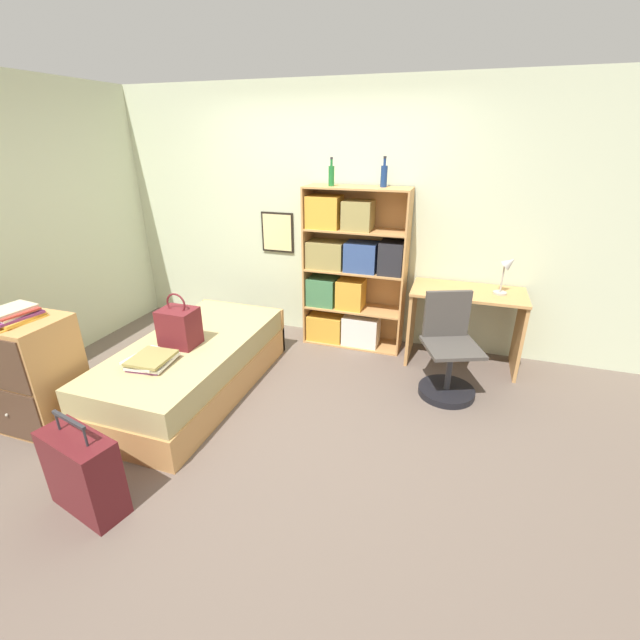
{
  "coord_description": "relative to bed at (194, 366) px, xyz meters",
  "views": [
    {
      "loc": [
        1.32,
        -2.75,
        2.09
      ],
      "look_at": [
        0.34,
        0.19,
        0.75
      ],
      "focal_mm": 24.0,
      "sensor_mm": 36.0,
      "label": 1
    }
  ],
  "objects": [
    {
      "name": "ground_plane",
      "position": [
        0.76,
        -0.02,
        -0.23
      ],
      "size": [
        14.0,
        14.0,
        0.0
      ],
      "primitive_type": "plane",
      "color": "#66564C"
    },
    {
      "name": "wall_back",
      "position": [
        0.76,
        1.57,
        1.07
      ],
      "size": [
        10.0,
        0.09,
        2.6
      ],
      "color": "beige",
      "rests_on": "ground_plane"
    },
    {
      "name": "wall_left",
      "position": [
        -1.63,
        -0.02,
        1.07
      ],
      "size": [
        0.06,
        10.0,
        2.6
      ],
      "color": "beige",
      "rests_on": "ground_plane"
    },
    {
      "name": "bed",
      "position": [
        0.0,
        0.0,
        0.0
      ],
      "size": [
        0.93,
        1.91,
        0.47
      ],
      "color": "tan",
      "rests_on": "ground_plane"
    },
    {
      "name": "handbag",
      "position": [
        -0.04,
        -0.08,
        0.4
      ],
      "size": [
        0.29,
        0.24,
        0.46
      ],
      "color": "maroon",
      "rests_on": "bed"
    },
    {
      "name": "book_stack_on_bed",
      "position": [
        -0.05,
        -0.44,
        0.28
      ],
      "size": [
        0.35,
        0.37,
        0.08
      ],
      "color": "#7A336B",
      "rests_on": "bed"
    },
    {
      "name": "suitcase",
      "position": [
        0.14,
        -1.36,
        0.03
      ],
      "size": [
        0.54,
        0.32,
        0.65
      ],
      "color": "#5B191E",
      "rests_on": "ground_plane"
    },
    {
      "name": "dresser",
      "position": [
        -0.88,
        -0.81,
        0.21
      ],
      "size": [
        0.66,
        0.49,
        0.89
      ],
      "color": "tan",
      "rests_on": "ground_plane"
    },
    {
      "name": "magazine_pile_on_dresser",
      "position": [
        -0.86,
        -0.83,
        0.7
      ],
      "size": [
        0.35,
        0.39,
        0.09
      ],
      "color": "gold",
      "rests_on": "dresser"
    },
    {
      "name": "bookcase",
      "position": [
        1.02,
        1.34,
        0.55
      ],
      "size": [
        1.03,
        0.35,
        1.65
      ],
      "color": "tan",
      "rests_on": "ground_plane"
    },
    {
      "name": "bottle_green",
      "position": [
        0.85,
        1.3,
        1.51
      ],
      "size": [
        0.06,
        0.06,
        0.26
      ],
      "color": "#1E6B2D",
      "rests_on": "bookcase"
    },
    {
      "name": "bottle_brown",
      "position": [
        1.34,
        1.37,
        1.52
      ],
      "size": [
        0.06,
        0.06,
        0.27
      ],
      "color": "navy",
      "rests_on": "bookcase"
    },
    {
      "name": "desk",
      "position": [
        2.22,
        1.25,
        0.28
      ],
      "size": [
        1.03,
        0.55,
        0.76
      ],
      "color": "tan",
      "rests_on": "ground_plane"
    },
    {
      "name": "desk_lamp",
      "position": [
        2.52,
        1.25,
        0.77
      ],
      "size": [
        0.17,
        0.12,
        0.37
      ],
      "color": "#ADA89E",
      "rests_on": "desk"
    },
    {
      "name": "desk_chair",
      "position": [
        2.11,
        0.65,
        0.05
      ],
      "size": [
        0.57,
        0.57,
        0.89
      ],
      "color": "black",
      "rests_on": "ground_plane"
    }
  ]
}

